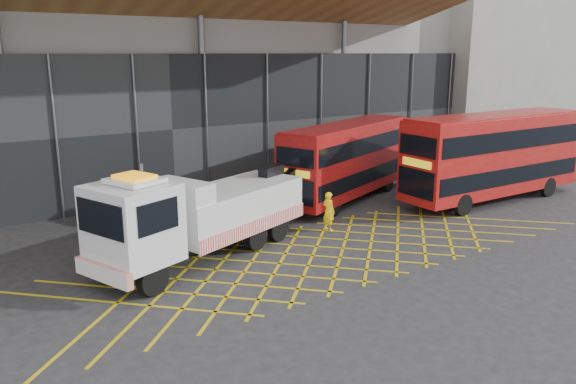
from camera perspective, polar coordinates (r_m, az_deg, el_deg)
ground_plane at (r=21.45m, az=-4.49°, el=-8.13°), size 120.00×120.00×0.00m
road_markings at (r=23.52m, az=4.08°, el=-6.08°), size 24.76×7.16×0.01m
construction_building at (r=37.61m, az=-16.42°, el=14.85°), size 55.00×23.97×18.00m
east_building at (r=53.39m, az=18.19°, el=15.42°), size 15.00×12.00×20.00m
recovery_truck at (r=22.36m, az=-9.09°, el=-2.25°), size 11.43×5.99×4.06m
bus_towed at (r=31.35m, az=6.10°, el=3.48°), size 10.66×6.10×4.28m
bus_second at (r=32.98m, az=20.21°, el=3.73°), size 11.90×3.03×4.81m
worker at (r=26.06m, az=4.15°, el=-1.96°), size 0.54×0.73×1.84m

